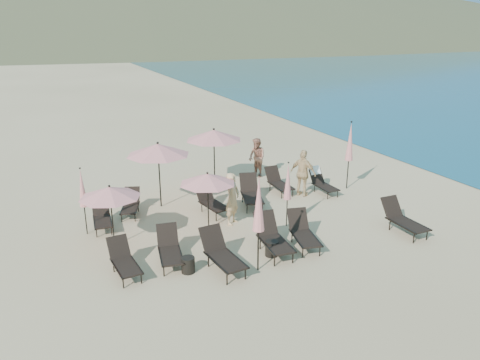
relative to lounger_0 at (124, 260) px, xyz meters
name	(u,v)px	position (x,y,z in m)	size (l,w,h in m)	color
ground	(283,247)	(4.81, -0.36, -0.42)	(800.00, 800.00, 0.00)	#D6BA8C
lounger_0	(124,260)	(0.00, 0.00, 0.00)	(0.72, 1.59, 0.89)	black
lounger_1	(170,248)	(1.33, 0.13, 0.02)	(0.88, 1.72, 0.94)	black
lounger_2	(222,253)	(2.56, -0.83, 0.07)	(0.85, 1.85, 1.03)	black
lounger_3	(272,237)	(4.34, -0.51, 0.07)	(0.86, 1.88, 1.05)	black
lounger_4	(303,232)	(5.41, -0.51, 0.04)	(1.00, 1.80, 0.98)	black
lounger_5	(403,218)	(8.95, -0.99, 0.06)	(0.69, 1.76, 1.01)	black
lounger_6	(102,217)	(-0.08, 3.39, -0.01)	(0.70, 1.54, 0.86)	black
lounger_7	(131,204)	(1.04, 4.19, -0.02)	(1.02, 1.57, 0.84)	black
lounger_8	(210,199)	(3.74, 3.24, 0.09)	(0.89, 1.78, 1.06)	black
lounger_9	(251,193)	(5.42, 3.27, 0.07)	(1.16, 1.93, 1.04)	black
lounger_10	(278,182)	(7.06, 4.10, 0.02)	(0.62, 1.61, 0.92)	black
lounger_11	(322,181)	(8.65, 3.34, 0.04)	(0.59, 1.55, 0.96)	black
umbrella_open_0	(110,192)	(0.04, 1.87, 1.36)	(1.86, 1.86, 2.01)	black
umbrella_open_1	(208,179)	(3.17, 1.84, 1.37)	(1.87, 1.87, 2.02)	black
umbrella_open_2	(158,150)	(2.24, 4.50, 1.81)	(2.33, 2.33, 2.51)	black
umbrella_open_3	(214,135)	(4.92, 5.81, 1.81)	(2.34, 2.34, 2.52)	black
umbrella_closed_0	(259,204)	(3.46, -1.32, 1.57)	(0.33, 0.33, 2.86)	black
umbrella_closed_1	(350,142)	(9.89, 3.30, 1.58)	(0.34, 0.34, 2.87)	black
umbrella_closed_2	(82,188)	(-0.63, 3.11, 1.18)	(0.27, 0.27, 2.29)	black
umbrella_closed_3	(288,182)	(5.69, 0.99, 1.18)	(0.27, 0.27, 2.29)	black
side_table_0	(188,265)	(1.63, -0.64, -0.19)	(0.38, 0.38, 0.45)	black
side_table_1	(272,248)	(4.21, -0.72, -0.18)	(0.39, 0.39, 0.47)	black
beachgoer_a	(232,199)	(4.09, 1.94, 0.49)	(0.66, 0.44, 1.82)	tan
beachgoer_b	(257,158)	(7.15, 6.30, 0.46)	(0.85, 0.66, 1.75)	#AB6F58
beachgoer_c	(303,173)	(7.73, 3.31, 0.53)	(1.11, 0.46, 1.89)	tan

